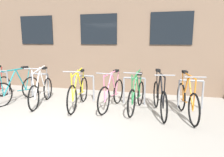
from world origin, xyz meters
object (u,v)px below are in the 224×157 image
at_px(bicycle_teal, 17,89).
at_px(bicycle_green, 137,96).
at_px(bicycle_white, 41,91).
at_px(bicycle_yellow, 79,92).
at_px(bicycle_orange, 187,100).
at_px(bicycle_black, 160,98).
at_px(bicycle_pink, 112,94).

height_order(bicycle_teal, bicycle_green, bicycle_green).
bearing_deg(bicycle_green, bicycle_white, -176.64).
height_order(bicycle_green, bicycle_yellow, same).
relative_size(bicycle_orange, bicycle_yellow, 0.93).
xyz_separation_m(bicycle_white, bicycle_black, (3.25, 0.06, 0.01)).
xyz_separation_m(bicycle_teal, bicycle_pink, (2.83, 0.12, 0.01)).
distance_m(bicycle_orange, bicycle_pink, 1.88).
relative_size(bicycle_teal, bicycle_orange, 0.98).
xyz_separation_m(bicycle_yellow, bicycle_white, (-1.11, -0.05, -0.01)).
relative_size(bicycle_orange, bicycle_green, 1.03).
bearing_deg(bicycle_black, bicycle_yellow, -179.67).
xyz_separation_m(bicycle_orange, bicycle_green, (-1.21, 0.18, -0.02)).
relative_size(bicycle_pink, bicycle_black, 0.96).
bearing_deg(bicycle_green, bicycle_yellow, -175.98).
bearing_deg(bicycle_yellow, bicycle_orange, -1.46).
relative_size(bicycle_yellow, bicycle_pink, 1.07).
height_order(bicycle_teal, bicycle_orange, bicycle_orange).
distance_m(bicycle_green, bicycle_black, 0.59).
distance_m(bicycle_teal, bicycle_green, 3.49).
bearing_deg(bicycle_yellow, bicycle_teal, -179.81).
xyz_separation_m(bicycle_yellow, bicycle_black, (2.14, 0.01, -0.00)).
relative_size(bicycle_orange, bicycle_black, 0.96).
bearing_deg(bicycle_teal, bicycle_orange, -0.78).
distance_m(bicycle_orange, bicycle_green, 1.23).
distance_m(bicycle_green, bicycle_pink, 0.66).
xyz_separation_m(bicycle_orange, bicycle_yellow, (-2.77, 0.07, 0.00)).
relative_size(bicycle_orange, bicycle_pink, 1.00).
bearing_deg(bicycle_white, bicycle_pink, 4.47).
bearing_deg(bicycle_black, bicycle_orange, -7.50).
relative_size(bicycle_green, bicycle_black, 0.93).
distance_m(bicycle_white, bicycle_black, 3.25).
height_order(bicycle_green, bicycle_black, bicycle_black).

